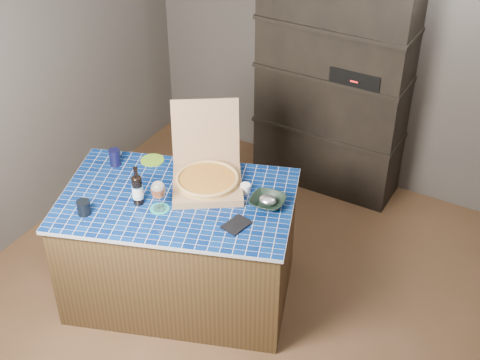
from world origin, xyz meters
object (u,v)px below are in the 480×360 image
Objects in this scene: pizza_box at (207,177)px; dvd_case at (237,225)px; bowl at (268,202)px; kitchen_island at (180,247)px; mead_bottle at (137,189)px; wine_glass at (158,190)px.

pizza_box is 4.16× the size of dvd_case.
bowl is (0.07, 0.28, 0.02)m from dvd_case.
bowl is (0.54, 0.22, 0.44)m from kitchen_island.
pizza_box is at bearing 46.77° from kitchen_island.
dvd_case is at bearing -69.11° from pizza_box.
pizza_box is at bearing 54.14° from mead_bottle.
wine_glass is 1.22× the size of dvd_case.
kitchen_island is 0.73m from bowl.
pizza_box reaches higher than mead_bottle.
dvd_case is at bearing -103.45° from bowl.
wine_glass is (-0.03, -0.15, 0.55)m from kitchen_island.
mead_bottle is 1.61× the size of dvd_case.
kitchen_island is 10.25× the size of dvd_case.
mead_bottle is at bearing -159.40° from dvd_case.
mead_bottle reaches higher than kitchen_island.
bowl is at bearing 28.09° from mead_bottle.
wine_glass is (-0.12, -0.37, 0.08)m from pizza_box.
pizza_box is 0.45m from bowl.
mead_bottle is at bearing -157.61° from kitchen_island.
bowl is at bearing 33.29° from wine_glass.
dvd_case is at bearing -26.27° from kitchen_island.
kitchen_island is 0.57m from wine_glass.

